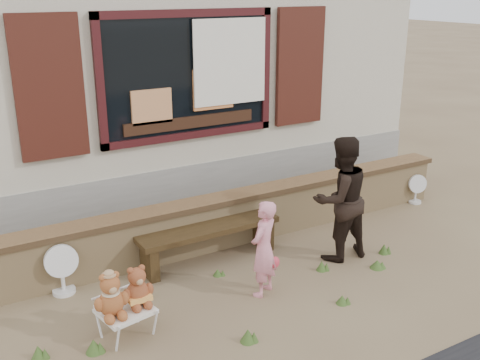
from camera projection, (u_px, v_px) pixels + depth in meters
ground at (266, 276)px, 6.49m from camera, size 80.00×80.00×0.00m
shopfront at (125, 59)px, 9.50m from camera, size 8.04×5.13×4.00m
brick_wall at (224, 220)px, 7.20m from camera, size 7.10×0.36×0.67m
bench at (209, 236)px, 6.75m from camera, size 1.78×0.41×0.46m
folding_chair at (126, 312)px, 5.31m from camera, size 0.55×0.50×0.29m
teddy_bear_left at (111, 294)px, 5.14m from camera, size 0.37×0.34×0.45m
teddy_bear_right at (137, 285)px, 5.32m from camera, size 0.35×0.32×0.42m
child at (264, 249)px, 5.96m from camera, size 0.47×0.42×1.08m
adult at (340, 199)px, 6.71m from camera, size 0.76×0.60×1.54m
fan_left at (62, 269)px, 6.05m from camera, size 0.36×0.25×0.58m
fan_right at (416, 189)px, 8.61m from camera, size 0.30×0.20×0.46m
grass_tufts at (248, 299)px, 5.91m from camera, size 4.31×1.40×0.15m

